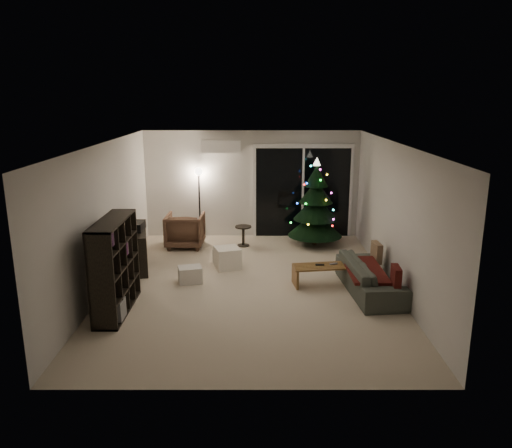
{
  "coord_description": "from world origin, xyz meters",
  "views": [
    {
      "loc": [
        0.1,
        -8.31,
        3.28
      ],
      "look_at": [
        0.1,
        0.3,
        1.05
      ],
      "focal_mm": 35.0,
      "sensor_mm": 36.0,
      "label": 1
    }
  ],
  "objects": [
    {
      "name": "christmas_tree",
      "position": [
        1.42,
        2.48,
        0.98
      ],
      "size": [
        1.53,
        1.53,
        1.97
      ],
      "primitive_type": "cone",
      "rotation": [
        0.0,
        0.0,
        -0.31
      ],
      "color": "black",
      "rests_on": "floor"
    },
    {
      "name": "cardboard_box_a",
      "position": [
        -1.09,
        0.15,
        0.15
      ],
      "size": [
        0.48,
        0.4,
        0.29
      ],
      "primitive_type": "cube",
      "rotation": [
        0.0,
        0.0,
        0.25
      ],
      "color": "silver",
      "rests_on": "floor"
    },
    {
      "name": "cushion_a",
      "position": [
        2.3,
        0.35,
        0.5
      ],
      "size": [
        0.14,
        0.37,
        0.36
      ],
      "primitive_type": "cube",
      "rotation": [
        0.0,
        0.0,
        0.09
      ],
      "color": "#8F755D",
      "rests_on": "sofa"
    },
    {
      "name": "floor_lamp",
      "position": [
        -1.22,
        3.09,
        0.8
      ],
      "size": [
        0.26,
        0.26,
        1.6
      ],
      "primitive_type": "cylinder",
      "color": "black",
      "rests_on": "floor"
    },
    {
      "name": "cardboard_box_b",
      "position": [
        -0.53,
        1.15,
        0.15
      ],
      "size": [
        0.49,
        0.42,
        0.29
      ],
      "primitive_type": "cube",
      "rotation": [
        0.0,
        0.0,
        0.3
      ],
      "color": "silver",
      "rests_on": "floor"
    },
    {
      "name": "media_cabinet",
      "position": [
        -2.25,
        0.89,
        0.39
      ],
      "size": [
        0.72,
        1.3,
        0.77
      ],
      "primitive_type": "cube",
      "rotation": [
        0.0,
        0.0,
        0.22
      ],
      "color": "black",
      "rests_on": "floor"
    },
    {
      "name": "side_table",
      "position": [
        -0.19,
        2.41,
        0.23
      ],
      "size": [
        0.41,
        0.41,
        0.46
      ],
      "primitive_type": "cylinder",
      "rotation": [
        0.0,
        0.0,
        -0.13
      ],
      "color": "black",
      "rests_on": "floor"
    },
    {
      "name": "sofa_throw",
      "position": [
        1.95,
        -0.3,
        0.4
      ],
      "size": [
        0.59,
        1.37,
        0.05
      ],
      "primitive_type": "cube",
      "color": "#46110E",
      "rests_on": "sofa"
    },
    {
      "name": "ottoman",
      "position": [
        -0.46,
        0.93,
        0.2
      ],
      "size": [
        0.57,
        0.57,
        0.41
      ],
      "primitive_type": "cube",
      "rotation": [
        0.0,
        0.0,
        0.32
      ],
      "color": "white",
      "rests_on": "floor"
    },
    {
      "name": "sofa",
      "position": [
        2.05,
        -0.3,
        0.28
      ],
      "size": [
        0.9,
        1.95,
        0.55
      ],
      "primitive_type": "imported",
      "rotation": [
        0.0,
        0.0,
        1.66
      ],
      "color": "#3E433A",
      "rests_on": "floor"
    },
    {
      "name": "armchair",
      "position": [
        -1.47,
        2.34,
        0.38
      ],
      "size": [
        0.83,
        0.85,
        0.75
      ],
      "primitive_type": "imported",
      "rotation": [
        0.0,
        0.0,
        3.12
      ],
      "color": "#4F3828",
      "rests_on": "floor"
    },
    {
      "name": "room",
      "position": [
        0.46,
        1.49,
        1.02
      ],
      "size": [
        6.5,
        7.51,
        2.6
      ],
      "color": "beige",
      "rests_on": "ground"
    },
    {
      "name": "stereo",
      "position": [
        -2.25,
        0.89,
        0.85
      ],
      "size": [
        0.39,
        0.46,
        0.16
      ],
      "primitive_type": "cube",
      "color": "black",
      "rests_on": "media_cabinet"
    },
    {
      "name": "bookshelf",
      "position": [
        -2.25,
        -1.06,
        0.74
      ],
      "size": [
        0.9,
        1.5,
        1.47
      ],
      "primitive_type": null,
      "rotation": [
        0.0,
        0.0,
        -0.39
      ],
      "color": "black",
      "rests_on": "floor"
    },
    {
      "name": "remote_b",
      "position": [
        1.47,
        0.03,
        0.4
      ],
      "size": [
        0.15,
        0.09,
        0.02
      ],
      "primitive_type": "cube",
      "rotation": [
        0.0,
        0.0,
        0.35
      ],
      "color": "slate",
      "rests_on": "coffee_table"
    },
    {
      "name": "coffee_table",
      "position": [
        1.37,
        -0.02,
        0.19
      ],
      "size": [
        1.26,
        0.59,
        0.38
      ],
      "primitive_type": null,
      "rotation": [
        0.0,
        0.0,
        0.14
      ],
      "color": "brown",
      "rests_on": "floor"
    },
    {
      "name": "cushion_b",
      "position": [
        2.3,
        -0.95,
        0.5
      ],
      "size": [
        0.13,
        0.37,
        0.36
      ],
      "primitive_type": "cube",
      "rotation": [
        0.0,
        0.0,
        -0.07
      ],
      "color": "#46110E",
      "rests_on": "sofa"
    },
    {
      "name": "remote_a",
      "position": [
        1.22,
        -0.02,
        0.4
      ],
      "size": [
        0.15,
        0.05,
        0.02
      ],
      "primitive_type": "cube",
      "color": "black",
      "rests_on": "coffee_table"
    }
  ]
}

